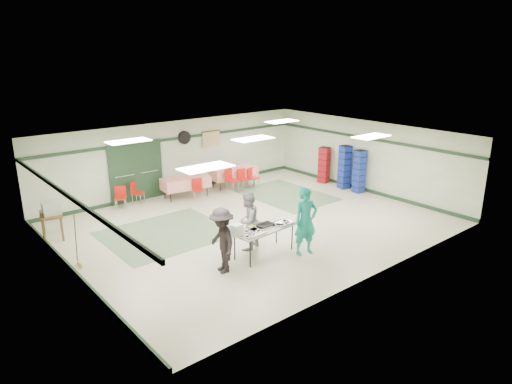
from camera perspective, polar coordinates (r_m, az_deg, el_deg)
floor at (r=14.29m, az=-0.34°, el=-3.95°), size 11.00×11.00×0.00m
ceiling at (r=13.54m, az=-0.36°, el=6.76°), size 11.00×11.00×0.00m
wall_back at (r=17.46m, az=-9.78°, el=4.38°), size 11.00×0.00×11.00m
wall_front at (r=10.93m, az=14.81°, el=-3.80°), size 11.00×0.00×11.00m
wall_left at (r=11.38m, az=-22.35°, el=-3.72°), size 0.00×9.00×9.00m
wall_right at (r=17.75m, az=13.56°, el=4.36°), size 0.00×9.00×9.00m
trim_back at (r=17.30m, az=-9.85°, el=6.63°), size 11.00×0.06×0.10m
baseboard_back at (r=17.76m, az=-9.52°, el=0.31°), size 11.00×0.06×0.12m
trim_left at (r=11.17m, az=-22.62°, el=-0.33°), size 0.06×9.00×0.10m
baseboard_left at (r=11.88m, az=-21.50°, el=-9.52°), size 0.06×9.00×0.12m
trim_right at (r=17.59m, az=13.66°, el=6.57°), size 0.06×9.00×0.10m
baseboard_right at (r=18.05m, az=13.22°, el=0.35°), size 0.06×9.00×0.12m
green_patch_a at (r=13.78m, az=-11.12°, el=-5.11°), size 3.50×3.00×0.01m
green_patch_b at (r=17.10m, az=3.73°, el=-0.36°), size 2.50×3.50×0.01m
double_door_left at (r=16.53m, az=-16.21°, el=2.14°), size 0.90×0.06×2.10m
double_door_right at (r=16.91m, az=-13.28°, el=2.70°), size 0.90×0.06×2.10m
door_frame at (r=16.70m, az=-14.72°, el=2.41°), size 2.00×0.03×2.15m
wall_fan at (r=17.42m, az=-8.94°, el=6.75°), size 0.50×0.10×0.50m
scroll_banner at (r=18.09m, az=-5.64°, el=6.61°), size 0.80×0.02×0.60m
serving_table at (r=11.92m, az=1.03°, el=-4.69°), size 1.84×0.86×0.76m
sheet_tray_right at (r=12.22m, az=3.33°, el=-3.87°), size 0.60×0.47×0.02m
sheet_tray_mid at (r=11.90m, az=0.39°, el=-4.43°), size 0.62×0.49×0.02m
sheet_tray_left at (r=11.50m, az=-0.53°, el=-5.23°), size 0.67×0.53×0.02m
baking_pan at (r=11.96m, az=1.16°, el=-4.18°), size 0.47×0.32×0.08m
foam_box_stack at (r=11.38m, az=-2.44°, el=-4.75°), size 0.27×0.25×0.29m
volunteer_teal at (r=11.98m, az=6.23°, el=-3.66°), size 0.75×0.59×1.82m
volunteer_grey at (r=12.25m, az=-1.06°, el=-3.64°), size 0.94×0.84×1.60m
volunteer_dark at (r=11.02m, az=-4.29°, el=-6.06°), size 0.84×1.17×1.64m
dining_table_a at (r=18.01m, az=-2.80°, el=2.45°), size 1.91×1.09×0.77m
dining_table_b at (r=16.83m, az=-8.79°, el=1.20°), size 1.80×0.97×0.77m
chair_a at (r=17.58m, az=-1.70°, el=1.88°), size 0.39×0.39×0.83m
chair_b at (r=17.24m, az=-3.20°, el=1.75°), size 0.53×0.53×0.92m
chair_c at (r=17.87m, az=-0.48°, el=2.05°), size 0.40×0.40×0.79m
chair_d at (r=16.44m, az=-7.32°, el=0.58°), size 0.48×0.48×0.80m
chair_loose_a at (r=16.43m, az=-14.80°, el=0.13°), size 0.53×0.53×0.80m
chair_loose_b at (r=16.05m, az=-16.59°, el=-0.42°), size 0.51×0.51×0.80m
crate_stack_blue_a at (r=17.59m, az=12.80°, el=2.51°), size 0.41×0.41×1.64m
crate_stack_red at (r=18.70m, az=8.50°, el=3.35°), size 0.46×0.46×1.46m
crate_stack_blue_b at (r=18.01m, az=11.00°, el=3.07°), size 0.44×0.44×1.70m
printer_table at (r=14.27m, az=-24.23°, el=-2.82°), size 0.81×1.04×0.74m
office_printer at (r=14.07m, az=-24.24°, el=-1.85°), size 0.49×0.44×0.37m
broom at (r=12.15m, az=-21.60°, el=-5.53°), size 0.06×0.22×1.37m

